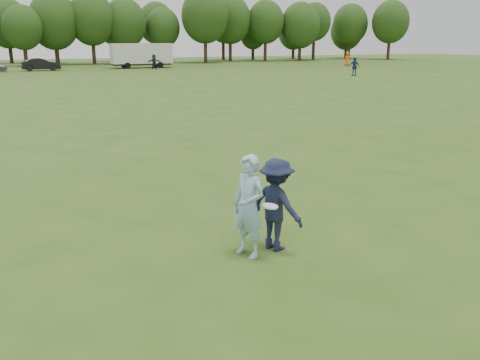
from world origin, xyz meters
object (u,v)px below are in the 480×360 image
(defender, at_px, (276,205))
(cargo_trailer, at_px, (141,54))
(player_far_c, at_px, (347,59))
(player_far_d, at_px, (154,62))
(player_far_b, at_px, (354,67))
(car_f, at_px, (41,64))
(thrower, at_px, (249,206))
(field_cone, at_px, (303,74))

(defender, bearing_deg, cargo_trailer, -34.02)
(player_far_c, xyz_separation_m, player_far_d, (-27.61, 3.06, -0.06))
(defender, xyz_separation_m, player_far_d, (12.78, 57.71, 0.08))
(player_far_b, relative_size, player_far_c, 0.96)
(defender, height_order, player_far_b, player_far_b)
(player_far_d, relative_size, car_f, 0.41)
(player_far_d, bearing_deg, thrower, -103.70)
(field_cone, distance_m, cargo_trailer, 25.13)
(player_far_d, distance_m, cargo_trailer, 4.10)
(thrower, relative_size, cargo_trailer, 0.20)
(thrower, relative_size, player_far_b, 0.96)
(player_far_c, xyz_separation_m, car_f, (-41.10, 5.72, -0.25))
(player_far_b, height_order, cargo_trailer, cargo_trailer)
(player_far_b, bearing_deg, player_far_d, -171.07)
(player_far_d, xyz_separation_m, cargo_trailer, (-0.68, 3.95, 0.84))
(player_far_b, distance_m, player_far_d, 26.04)
(defender, relative_size, player_far_b, 0.89)
(player_far_b, xyz_separation_m, car_f, (-29.61, 23.10, -0.21))
(thrower, xyz_separation_m, defender, (0.58, 0.07, -0.06))
(defender, height_order, cargo_trailer, cargo_trailer)
(thrower, relative_size, player_far_d, 0.98)
(player_far_c, distance_m, car_f, 41.49)
(thrower, height_order, player_far_c, player_far_c)
(player_far_b, relative_size, player_far_d, 1.02)
(cargo_trailer, bearing_deg, defender, -101.10)
(defender, distance_m, player_far_b, 47.16)
(defender, relative_size, car_f, 0.37)
(thrower, distance_m, player_far_c, 68.36)
(player_far_b, relative_size, cargo_trailer, 0.21)
(thrower, xyz_separation_m, cargo_trailer, (12.68, 61.74, 0.86))
(field_cone, height_order, cargo_trailer, cargo_trailer)
(defender, xyz_separation_m, player_far_c, (40.39, 54.65, 0.15))
(field_cone, xyz_separation_m, cargo_trailer, (-12.10, 21.97, 1.63))
(field_cone, bearing_deg, player_far_d, 122.36)
(thrower, bearing_deg, cargo_trailer, 146.36)
(defender, relative_size, player_far_c, 0.85)
(player_far_c, bearing_deg, thrower, 105.11)
(defender, xyz_separation_m, field_cone, (24.20, 39.70, -0.70))
(thrower, distance_m, car_f, 60.44)
(car_f, relative_size, cargo_trailer, 0.51)
(car_f, height_order, cargo_trailer, cargo_trailer)
(thrower, distance_m, cargo_trailer, 63.03)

